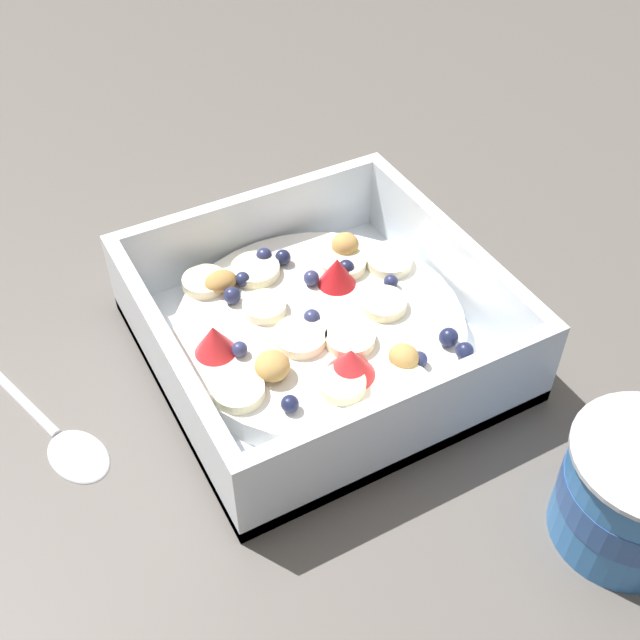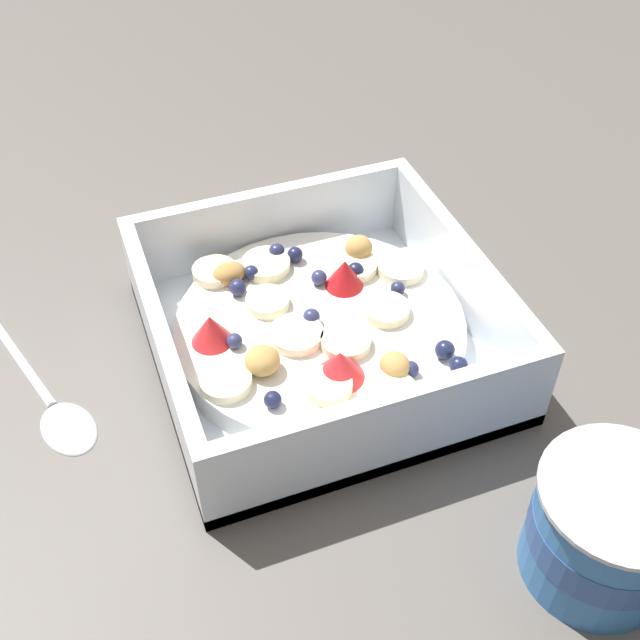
# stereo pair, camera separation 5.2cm
# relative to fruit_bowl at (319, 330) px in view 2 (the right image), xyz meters

# --- Properties ---
(ground_plane) EXTENTS (2.40, 2.40, 0.00)m
(ground_plane) POSITION_rel_fruit_bowl_xyz_m (0.01, -0.02, -0.02)
(ground_plane) COLOR #56514C
(fruit_bowl) EXTENTS (0.22, 0.22, 0.07)m
(fruit_bowl) POSITION_rel_fruit_bowl_xyz_m (0.00, 0.00, 0.00)
(fruit_bowl) COLOR white
(fruit_bowl) RESTS_ON ground
(spoon) EXTENTS (0.07, 0.17, 0.01)m
(spoon) POSITION_rel_fruit_bowl_xyz_m (0.18, -0.02, -0.02)
(spoon) COLOR silver
(spoon) RESTS_ON ground
(yogurt_cup) EXTENTS (0.08, 0.08, 0.07)m
(yogurt_cup) POSITION_rel_fruit_bowl_xyz_m (-0.08, 0.20, 0.01)
(yogurt_cup) COLOR #3370B7
(yogurt_cup) RESTS_ON ground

